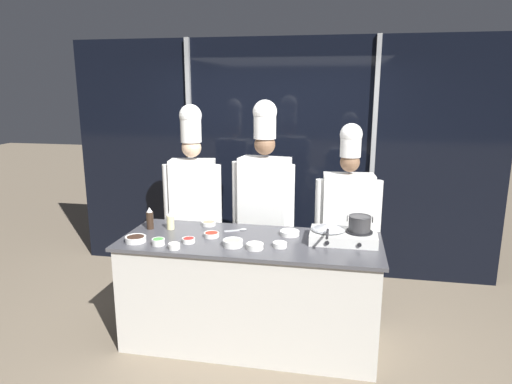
# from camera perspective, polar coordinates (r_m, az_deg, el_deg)

# --- Properties ---
(ground_plane) EXTENTS (24.00, 24.00, 0.00)m
(ground_plane) POSITION_cam_1_polar(r_m,az_deg,el_deg) (4.21, -0.68, -17.98)
(ground_plane) COLOR #7F705B
(window_wall_back) EXTENTS (4.93, 0.09, 2.70)m
(window_wall_back) POSITION_cam_1_polar(r_m,az_deg,el_deg) (5.26, 2.84, 4.13)
(window_wall_back) COLOR black
(window_wall_back) RESTS_ON ground_plane
(demo_counter) EXTENTS (2.16, 0.84, 0.93)m
(demo_counter) POSITION_cam_1_polar(r_m,az_deg,el_deg) (3.99, -0.70, -12.26)
(demo_counter) COLOR beige
(demo_counter) RESTS_ON ground_plane
(portable_stove) EXTENTS (0.54, 0.36, 0.10)m
(portable_stove) POSITION_cam_1_polar(r_m,az_deg,el_deg) (3.82, 10.86, -5.44)
(portable_stove) COLOR silver
(portable_stove) RESTS_ON demo_counter
(frying_pan) EXTENTS (0.28, 0.48, 0.05)m
(frying_pan) POSITION_cam_1_polar(r_m,az_deg,el_deg) (3.79, 9.03, -4.29)
(frying_pan) COLOR #ADAFB5
(frying_pan) RESTS_ON portable_stove
(stock_pot) EXTENTS (0.21, 0.18, 0.13)m
(stock_pot) POSITION_cam_1_polar(r_m,az_deg,el_deg) (3.79, 12.82, -3.81)
(stock_pot) COLOR #333335
(stock_pot) RESTS_ON portable_stove
(squeeze_bottle_soy) EXTENTS (0.06, 0.06, 0.20)m
(squeeze_bottle_soy) POSITION_cam_1_polar(r_m,az_deg,el_deg) (4.17, -13.13, -3.26)
(squeeze_bottle_soy) COLOR #332319
(squeeze_bottle_soy) RESTS_ON demo_counter
(squeeze_bottle_oil) EXTENTS (0.07, 0.07, 0.16)m
(squeeze_bottle_oil) POSITION_cam_1_polar(r_m,az_deg,el_deg) (4.14, -10.66, -3.55)
(squeeze_bottle_oil) COLOR beige
(squeeze_bottle_oil) RESTS_ON demo_counter
(prep_bowl_bell_pepper) EXTENTS (0.11, 0.11, 0.04)m
(prep_bowl_bell_pepper) POSITION_cam_1_polar(r_m,az_deg,el_deg) (3.78, -8.42, -5.95)
(prep_bowl_bell_pepper) COLOR white
(prep_bowl_bell_pepper) RESTS_ON demo_counter
(prep_bowl_soy_glaze) EXTENTS (0.17, 0.17, 0.05)m
(prep_bowl_soy_glaze) POSITION_cam_1_polar(r_m,az_deg,el_deg) (3.88, -14.82, -5.65)
(prep_bowl_soy_glaze) COLOR white
(prep_bowl_soy_glaze) RESTS_ON demo_counter
(prep_bowl_chicken) EXTENTS (0.17, 0.17, 0.04)m
(prep_bowl_chicken) POSITION_cam_1_polar(r_m,az_deg,el_deg) (3.93, 4.23, -5.07)
(prep_bowl_chicken) COLOR white
(prep_bowl_chicken) RESTS_ON demo_counter
(prep_bowl_chili_flakes) EXTENTS (0.13, 0.13, 0.04)m
(prep_bowl_chili_flakes) POSITION_cam_1_polar(r_m,az_deg,el_deg) (3.89, -5.59, -5.28)
(prep_bowl_chili_flakes) COLOR white
(prep_bowl_chili_flakes) RESTS_ON demo_counter
(prep_bowl_noodles) EXTENTS (0.14, 0.14, 0.05)m
(prep_bowl_noodles) POSITION_cam_1_polar(r_m,az_deg,el_deg) (3.60, -0.13, -6.72)
(prep_bowl_noodles) COLOR white
(prep_bowl_noodles) RESTS_ON demo_counter
(prep_bowl_shrimp) EXTENTS (0.16, 0.16, 0.05)m
(prep_bowl_shrimp) POSITION_cam_1_polar(r_m,az_deg,el_deg) (3.66, -2.91, -6.31)
(prep_bowl_shrimp) COLOR white
(prep_bowl_shrimp) RESTS_ON demo_counter
(prep_bowl_bean_sprouts) EXTENTS (0.09, 0.09, 0.05)m
(prep_bowl_bean_sprouts) POSITION_cam_1_polar(r_m,az_deg,el_deg) (3.65, -10.20, -6.62)
(prep_bowl_bean_sprouts) COLOR white
(prep_bowl_bean_sprouts) RESTS_ON demo_counter
(prep_bowl_garlic) EXTENTS (0.12, 0.12, 0.04)m
(prep_bowl_garlic) POSITION_cam_1_polar(r_m,az_deg,el_deg) (3.64, 3.01, -6.55)
(prep_bowl_garlic) COLOR white
(prep_bowl_garlic) RESTS_ON demo_counter
(prep_bowl_scallions) EXTENTS (0.10, 0.10, 0.05)m
(prep_bowl_scallions) POSITION_cam_1_polar(r_m,az_deg,el_deg) (3.76, -12.11, -6.06)
(prep_bowl_scallions) COLOR white
(prep_bowl_scallions) RESTS_ON demo_counter
(prep_bowl_mushrooms) EXTENTS (0.13, 0.13, 0.03)m
(prep_bowl_mushrooms) POSITION_cam_1_polar(r_m,az_deg,el_deg) (4.21, -5.93, -3.89)
(prep_bowl_mushrooms) COLOR white
(prep_bowl_mushrooms) RESTS_ON demo_counter
(serving_spoon_slotted) EXTENTS (0.19, 0.11, 0.02)m
(serving_spoon_slotted) POSITION_cam_1_polar(r_m,az_deg,el_deg) (4.04, -2.07, -4.75)
(serving_spoon_slotted) COLOR #B2B5BA
(serving_spoon_slotted) RESTS_ON demo_counter
(chef_head) EXTENTS (0.58, 0.30, 2.00)m
(chef_head) POSITION_cam_1_polar(r_m,az_deg,el_deg) (4.60, -7.90, 0.18)
(chef_head) COLOR #232326
(chef_head) RESTS_ON ground_plane
(chef_sous) EXTENTS (0.62, 0.31, 2.05)m
(chef_sous) POSITION_cam_1_polar(r_m,az_deg,el_deg) (4.39, 1.00, -0.03)
(chef_sous) COLOR #4C4C51
(chef_sous) RESTS_ON ground_plane
(chef_line) EXTENTS (0.61, 0.28, 1.84)m
(chef_line) POSITION_cam_1_polar(r_m,az_deg,el_deg) (4.38, 11.39, -2.08)
(chef_line) COLOR #2D3856
(chef_line) RESTS_ON ground_plane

